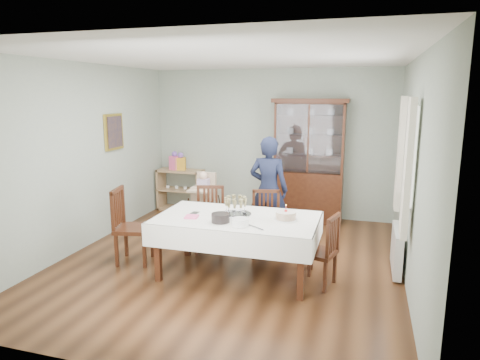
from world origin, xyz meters
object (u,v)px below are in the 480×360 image
at_px(champagne_tray, 236,209).
at_px(chair_far_left, 210,232).
at_px(chair_end_right, 319,264).
at_px(gift_bag_pink, 175,162).
at_px(gift_bag_orange, 181,162).
at_px(dining_table, 237,246).
at_px(chair_far_right, 265,236).
at_px(high_chair, 204,208).
at_px(chair_end_left, 133,240).
at_px(woman, 269,190).
at_px(birthday_cake, 286,216).
at_px(china_cabinet, 309,159).
at_px(sideboard, 181,190).

bearing_deg(champagne_tray, chair_far_left, 132.99).
bearing_deg(chair_end_right, gift_bag_pink, -115.38).
height_order(chair_far_left, gift_bag_orange, gift_bag_orange).
height_order(gift_bag_pink, gift_bag_orange, gift_bag_pink).
bearing_deg(gift_bag_orange, champagne_tray, -53.24).
bearing_deg(chair_end_right, gift_bag_orange, -116.57).
height_order(dining_table, chair_far_right, chair_far_right).
bearing_deg(chair_end_right, chair_far_left, -98.47).
xyz_separation_m(high_chair, gift_bag_orange, (-0.91, 1.13, 0.56)).
height_order(chair_end_left, gift_bag_pink, gift_bag_pink).
xyz_separation_m(woman, birthday_cake, (0.51, -1.30, -0.01)).
relative_size(high_chair, gift_bag_orange, 2.97).
relative_size(dining_table, china_cabinet, 0.92).
distance_m(china_cabinet, chair_end_right, 2.82).
xyz_separation_m(chair_far_left, chair_end_left, (-0.84, -0.71, 0.03)).
relative_size(sideboard, gift_bag_orange, 2.63).
bearing_deg(gift_bag_pink, champagne_tray, -51.46).
bearing_deg(gift_bag_orange, chair_far_left, -55.59).
height_order(sideboard, gift_bag_pink, gift_bag_pink).
height_order(sideboard, gift_bag_orange, gift_bag_orange).
distance_m(sideboard, birthday_cake, 3.69).
relative_size(sideboard, birthday_cake, 3.17).
height_order(chair_far_right, chair_end_right, chair_far_right).
xyz_separation_m(dining_table, birthday_cake, (0.60, 0.05, 0.43)).
relative_size(sideboard, champagne_tray, 2.31).
distance_m(chair_end_right, high_chair, 2.56).
bearing_deg(chair_far_right, high_chair, 135.95).
xyz_separation_m(chair_far_left, chair_far_right, (0.82, 0.05, -0.01)).
distance_m(sideboard, chair_far_right, 2.87).
xyz_separation_m(china_cabinet, chair_end_right, (0.50, -2.64, -0.86)).
bearing_deg(birthday_cake, high_chair, 138.17).
distance_m(woman, gift_bag_pink, 2.53).
bearing_deg(high_chair, dining_table, -51.78).
relative_size(chair_far_right, gift_bag_pink, 2.52).
bearing_deg(china_cabinet, gift_bag_orange, 179.96).
xyz_separation_m(chair_far_right, woman, (-0.09, 0.58, 0.55)).
bearing_deg(champagne_tray, china_cabinet, 77.61).
relative_size(chair_far_left, chair_end_right, 1.05).
bearing_deg(china_cabinet, sideboard, 179.51).
height_order(dining_table, woman, woman).
bearing_deg(chair_end_left, dining_table, -102.84).
height_order(china_cabinet, chair_far_right, china_cabinet).
height_order(woman, gift_bag_pink, woman).
bearing_deg(sideboard, high_chair, -50.69).
relative_size(china_cabinet, high_chair, 2.14).
distance_m(sideboard, chair_end_left, 2.70).
xyz_separation_m(champagne_tray, birthday_cake, (0.64, -0.03, -0.02)).
height_order(chair_far_right, high_chair, high_chair).
xyz_separation_m(champagne_tray, gift_bag_pink, (-2.04, 2.56, 0.12)).
xyz_separation_m(dining_table, chair_far_left, (-0.64, 0.72, -0.11)).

